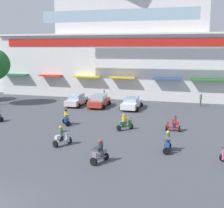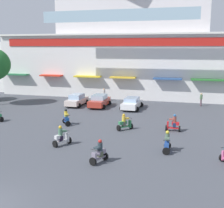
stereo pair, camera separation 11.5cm
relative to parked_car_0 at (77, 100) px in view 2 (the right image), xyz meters
name	(u,v)px [view 2 (the right image)]	position (x,y,z in m)	size (l,w,h in m)	color
ground_plane	(82,132)	(4.96, -11.12, -0.74)	(128.00, 128.00, 0.00)	#464A51
colonial_building	(134,43)	(4.96, 12.09, 7.20)	(39.60, 17.05, 19.01)	silver
parked_car_0	(77,100)	(0.00, 0.00, 0.00)	(2.22, 4.30, 1.48)	beige
parked_car_1	(99,101)	(3.02, -0.03, 0.03)	(2.45, 4.41, 1.56)	#AF3527
parked_car_2	(132,103)	(7.18, -0.14, -0.03)	(2.39, 4.51, 1.39)	white
scooter_rider_1	(62,137)	(4.77, -14.84, -0.09)	(1.15, 1.51, 1.58)	black
scooter_rider_4	(173,124)	(12.69, -8.69, -0.09)	(1.30, 0.54, 1.58)	black
scooter_rider_5	(167,143)	(12.62, -14.11, -0.12)	(0.55, 1.45, 1.54)	black
scooter_rider_6	(125,123)	(8.43, -9.40, -0.12)	(1.40, 1.43, 1.52)	black
scooter_rider_8	(99,153)	(8.57, -17.34, -0.11)	(0.99, 1.44, 1.55)	black
scooter_rider_9	(66,118)	(2.62, -9.17, -0.11)	(1.22, 1.38, 1.55)	black
pedestrian_0	(201,99)	(15.28, 3.90, 0.22)	(0.43, 0.43, 1.67)	#58414A
pedestrian_1	(104,94)	(2.38, 4.07, 0.27)	(0.52, 0.52, 1.78)	#21254B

